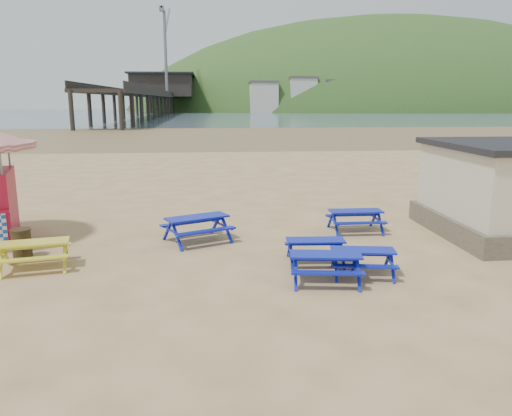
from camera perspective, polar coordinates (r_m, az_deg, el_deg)
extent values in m
plane|color=tan|center=(15.32, -1.69, -4.88)|extent=(400.00, 400.00, 0.00)
plane|color=olive|center=(69.77, -4.65, 8.44)|extent=(400.00, 400.00, 0.00)
plane|color=#42525E|center=(184.68, -5.17, 10.72)|extent=(400.00, 400.00, 0.00)
cube|color=#111E99|center=(16.19, -6.75, -1.06)|extent=(2.13, 1.55, 0.06)
cube|color=#111E99|center=(16.86, -7.65, -1.64)|extent=(1.92, 1.10, 0.06)
cube|color=#111E99|center=(15.68, -5.73, -2.65)|extent=(1.92, 1.10, 0.06)
cube|color=#111E99|center=(17.67, 11.33, -0.34)|extent=(1.82, 0.71, 0.05)
cube|color=#111E99|center=(18.30, 10.75, -0.79)|extent=(1.82, 0.25, 0.05)
cube|color=#111E99|center=(17.17, 11.86, -1.69)|extent=(1.82, 0.25, 0.05)
cube|color=#111E99|center=(12.66, 8.00, -5.30)|extent=(1.85, 0.92, 0.05)
cube|color=#111E99|center=(13.30, 7.73, -5.67)|extent=(1.79, 0.48, 0.05)
cube|color=#111E99|center=(12.19, 8.23, -7.36)|extent=(1.79, 0.48, 0.05)
cube|color=#111E99|center=(14.10, 6.82, -3.67)|extent=(1.67, 0.73, 0.05)
cube|color=#111E99|center=(14.69, 6.48, -4.05)|extent=(1.64, 0.33, 0.05)
cube|color=#111E99|center=(13.66, 7.13, -5.32)|extent=(1.64, 0.33, 0.05)
cube|color=#111E99|center=(13.35, 12.12, -4.74)|extent=(1.73, 0.89, 0.05)
cube|color=#111E99|center=(13.95, 11.75, -5.09)|extent=(1.67, 0.49, 0.05)
cube|color=#111E99|center=(12.91, 12.42, -6.53)|extent=(1.67, 0.49, 0.05)
cube|color=gold|center=(14.80, -24.08, -3.64)|extent=(1.91, 1.06, 0.05)
cube|color=gold|center=(15.44, -23.74, -4.05)|extent=(1.82, 0.61, 0.05)
cube|color=gold|center=(14.30, -24.25, -5.35)|extent=(1.82, 0.61, 0.05)
cylinder|color=#352A17|center=(16.11, -25.20, -3.70)|extent=(0.54, 0.54, 0.82)
cylinder|color=#352A17|center=(16.01, -25.33, -2.25)|extent=(0.58, 0.58, 0.04)
cube|color=black|center=(190.39, -10.77, 12.41)|extent=(9.00, 220.00, 0.60)
cube|color=black|center=(201.42, -10.53, 13.53)|extent=(22.00, 30.00, 8.00)
cube|color=black|center=(201.58, -10.58, 14.75)|extent=(24.00, 32.00, 0.60)
cylinder|color=slate|center=(179.84, -10.29, 16.92)|extent=(1.00, 1.00, 28.00)
cube|color=slate|center=(195.23, -10.09, 20.38)|extent=(0.60, 25.63, 12.38)
ellipsoid|color=#2D4C1E|center=(261.37, 15.17, 8.57)|extent=(264.00, 144.00, 108.00)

